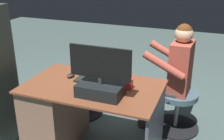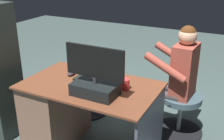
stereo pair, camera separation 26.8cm
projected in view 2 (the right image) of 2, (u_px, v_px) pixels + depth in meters
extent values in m
plane|color=#3F514E|center=(108.00, 132.00, 3.07)|extent=(10.00, 10.00, 0.00)
cube|color=brown|center=(90.00, 86.00, 2.52)|extent=(1.22, 0.74, 0.02)
cube|color=#835D4A|center=(57.00, 110.00, 2.83)|extent=(0.39, 0.68, 0.70)
cube|color=#4D4F5D|center=(150.00, 137.00, 2.41)|extent=(0.02, 0.66, 0.70)
cube|color=black|center=(95.00, 89.00, 2.32)|extent=(0.37, 0.23, 0.10)
cylinder|color=#333338|center=(95.00, 80.00, 2.29)|extent=(0.04, 0.04, 0.05)
cube|color=black|center=(95.00, 62.00, 2.23)|extent=(0.52, 0.02, 0.26)
cube|color=#19598C|center=(95.00, 62.00, 2.24)|extent=(0.48, 0.00, 0.24)
cube|color=black|center=(96.00, 81.00, 2.57)|extent=(0.42, 0.14, 0.02)
ellipsoid|color=black|center=(71.00, 74.00, 2.71)|extent=(0.06, 0.10, 0.04)
cylinder|color=red|center=(125.00, 84.00, 2.41)|extent=(0.08, 0.08, 0.10)
cube|color=black|center=(82.00, 82.00, 2.55)|extent=(0.08, 0.16, 0.02)
cylinder|color=black|center=(88.00, 110.00, 3.50)|extent=(0.50, 0.50, 0.03)
cylinder|color=gray|center=(87.00, 96.00, 3.42)|extent=(0.04, 0.04, 0.36)
cylinder|color=#373D47|center=(87.00, 81.00, 3.35)|extent=(0.42, 0.42, 0.06)
ellipsoid|color=#CCB187|center=(86.00, 71.00, 3.30)|extent=(0.18, 0.15, 0.19)
sphere|color=#CCB187|center=(86.00, 59.00, 3.24)|extent=(0.14, 0.14, 0.14)
sphere|color=beige|center=(88.00, 58.00, 3.30)|extent=(0.05, 0.05, 0.05)
sphere|color=#CCB187|center=(89.00, 55.00, 3.20)|extent=(0.06, 0.06, 0.06)
sphere|color=#CCB187|center=(82.00, 54.00, 3.25)|extent=(0.06, 0.06, 0.06)
cylinder|color=#CCB187|center=(94.00, 68.00, 3.28)|extent=(0.05, 0.14, 0.09)
cylinder|color=#CCB187|center=(81.00, 66.00, 3.35)|extent=(0.05, 0.14, 0.09)
cylinder|color=#CCB187|center=(94.00, 74.00, 3.39)|extent=(0.06, 0.11, 0.06)
cylinder|color=#CCB187|center=(87.00, 72.00, 3.43)|extent=(0.06, 0.11, 0.06)
cylinder|color=black|center=(178.00, 131.00, 3.08)|extent=(0.51, 0.51, 0.03)
cylinder|color=gray|center=(180.00, 115.00, 3.01)|extent=(0.04, 0.04, 0.36)
cylinder|color=#3E535E|center=(181.00, 98.00, 2.93)|extent=(0.42, 0.42, 0.06)
cube|color=#974133|center=(184.00, 71.00, 2.82)|extent=(0.22, 0.33, 0.55)
sphere|color=#DAAA87|center=(188.00, 36.00, 2.68)|extent=(0.18, 0.18, 0.18)
sphere|color=#4E2B12|center=(188.00, 34.00, 2.68)|extent=(0.17, 0.17, 0.17)
cylinder|color=#974133|center=(165.00, 68.00, 2.68)|extent=(0.44, 0.10, 0.26)
cylinder|color=#974133|center=(174.00, 55.00, 3.01)|extent=(0.44, 0.10, 0.26)
cylinder|color=#3F3736|center=(163.00, 94.00, 2.90)|extent=(0.37, 0.13, 0.11)
cylinder|color=#3F3736|center=(145.00, 111.00, 3.06)|extent=(0.10, 0.10, 0.45)
cylinder|color=#3F3736|center=(167.00, 87.00, 3.05)|extent=(0.37, 0.13, 0.11)
cylinder|color=#3F3736|center=(150.00, 104.00, 3.21)|extent=(0.10, 0.10, 0.45)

